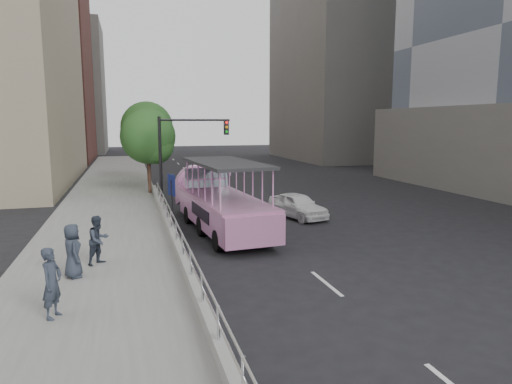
% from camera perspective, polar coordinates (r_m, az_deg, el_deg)
% --- Properties ---
extents(ground, '(160.00, 160.00, 0.00)m').
position_cam_1_polar(ground, '(15.81, 2.38, -9.28)').
color(ground, black).
extents(sidewalk, '(5.50, 80.00, 0.30)m').
position_cam_1_polar(sidewalk, '(24.77, -17.87, -2.71)').
color(sidewalk, gray).
rests_on(sidewalk, ground).
extents(kerb_wall, '(0.24, 30.00, 0.36)m').
position_cam_1_polar(kerb_wall, '(16.94, -9.91, -6.47)').
color(kerb_wall, '#AAABA5').
rests_on(kerb_wall, sidewalk).
extents(guardrail, '(0.07, 22.00, 0.71)m').
position_cam_1_polar(guardrail, '(16.78, -9.97, -4.28)').
color(guardrail, silver).
rests_on(guardrail, kerb_wall).
extents(duck_boat, '(3.18, 9.84, 3.21)m').
position_cam_1_polar(duck_boat, '(21.08, -4.84, -1.38)').
color(duck_boat, black).
rests_on(duck_boat, ground).
extents(car, '(2.51, 4.05, 1.29)m').
position_cam_1_polar(car, '(23.54, 5.22, -1.67)').
color(car, white).
rests_on(car, ground).
extents(pedestrian_near, '(0.62, 0.73, 1.71)m').
position_cam_1_polar(pedestrian_near, '(11.91, -24.16, -10.33)').
color(pedestrian_near, '#2A313D').
rests_on(pedestrian_near, sidewalk).
extents(pedestrian_mid, '(0.98, 0.98, 1.61)m').
position_cam_1_polar(pedestrian_mid, '(15.71, -19.09, -5.69)').
color(pedestrian_mid, '#2A313D').
rests_on(pedestrian_mid, sidewalk).
extents(pedestrian_far, '(0.72, 0.91, 1.62)m').
position_cam_1_polar(pedestrian_far, '(14.66, -21.96, -6.84)').
color(pedestrian_far, '#2A313D').
rests_on(pedestrian_far, sidewalk).
extents(parking_sign, '(0.26, 0.58, 2.75)m').
position_cam_1_polar(parking_sign, '(19.35, -10.47, -0.81)').
color(parking_sign, black).
rests_on(parking_sign, ground).
extents(traffic_signal, '(4.20, 0.32, 5.20)m').
position_cam_1_polar(traffic_signal, '(26.98, -9.37, 5.69)').
color(traffic_signal, black).
rests_on(traffic_signal, ground).
extents(street_tree_near, '(3.52, 3.52, 5.72)m').
position_cam_1_polar(street_tree_near, '(30.26, -13.14, 6.50)').
color(street_tree_near, '#3A241A').
rests_on(street_tree_near, ground).
extents(street_tree_far, '(3.97, 3.97, 6.45)m').
position_cam_1_polar(street_tree_far, '(36.25, -13.30, 7.60)').
color(street_tree_far, '#3A241A').
rests_on(street_tree_far, ground).
extents(midrise_brick, '(18.00, 16.00, 26.00)m').
position_cam_1_polar(midrise_brick, '(64.21, -28.56, 14.98)').
color(midrise_brick, brown).
rests_on(midrise_brick, ground).
extents(midrise_stone_a, '(20.00, 20.00, 32.00)m').
position_cam_1_polar(midrise_stone_a, '(65.06, 13.42, 18.36)').
color(midrise_stone_a, slate).
rests_on(midrise_stone_a, ground).
extents(midrise_stone_b, '(16.00, 14.00, 20.00)m').
position_cam_1_polar(midrise_stone_b, '(79.26, -24.39, 11.69)').
color(midrise_stone_b, slate).
rests_on(midrise_stone_b, ground).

